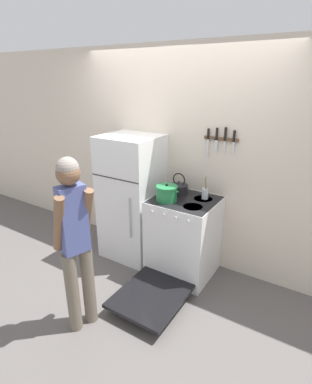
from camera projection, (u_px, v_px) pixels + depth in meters
The scene contains 9 objects.
ground_plane at pixel (174, 251), 4.03m from camera, with size 14.00×14.00×0.00m, color #5B5654.
wall_back at pixel (177, 158), 3.59m from camera, with size 10.00×0.06×2.55m.
refrigerator at pixel (132, 198), 3.73m from camera, with size 0.67×0.64×1.56m.
stove_range at pixel (182, 238), 3.43m from camera, with size 0.70×1.40×0.93m.
dutch_oven_pot at pixel (167, 193), 3.24m from camera, with size 0.28×0.24×0.19m.
tea_kettle at pixel (179, 188), 3.44m from camera, with size 0.25×0.20×0.25m.
utensil_jar at pixel (205, 193), 3.28m from camera, with size 0.07×0.07×0.27m.
person at pixel (75, 238), 2.52m from camera, with size 0.33×0.38×1.62m.
wall_knife_strip at pixel (221, 138), 3.18m from camera, with size 0.38×0.03×0.34m.
Camera 1 is at (1.65, -3.07, 2.18)m, focal length 28.00 mm.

